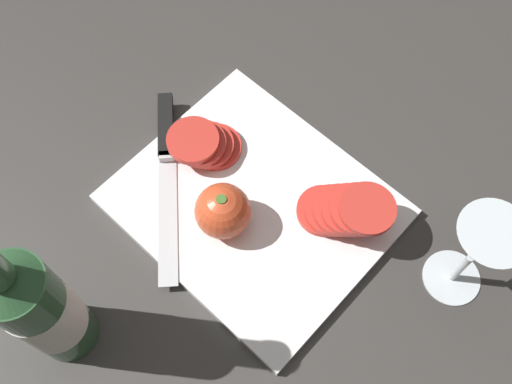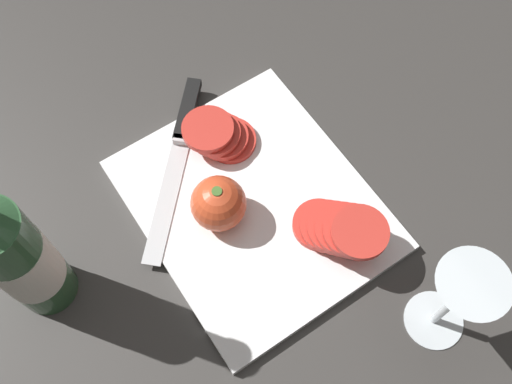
{
  "view_description": "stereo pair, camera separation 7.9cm",
  "coord_description": "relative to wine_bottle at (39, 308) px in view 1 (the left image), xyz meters",
  "views": [
    {
      "loc": [
        -0.24,
        0.25,
        0.75
      ],
      "look_at": [
        -0.01,
        -0.0,
        0.04
      ],
      "focal_mm": 42.0,
      "sensor_mm": 36.0,
      "label": 1
    },
    {
      "loc": [
        -0.29,
        0.19,
        0.75
      ],
      "look_at": [
        -0.01,
        -0.0,
        0.04
      ],
      "focal_mm": 42.0,
      "sensor_mm": 36.0,
      "label": 2
    }
  ],
  "objects": [
    {
      "name": "tomato_slice_stack_far",
      "position": [
        0.05,
        -0.3,
        -0.09
      ],
      "size": [
        0.09,
        0.1,
        0.04
      ],
      "color": "red",
      "rests_on": "cutting_board"
    },
    {
      "name": "cutting_board",
      "position": [
        -0.05,
        -0.29,
        -0.11
      ],
      "size": [
        0.35,
        0.29,
        0.01
      ],
      "color": "white",
      "rests_on": "ground_plane"
    },
    {
      "name": "tomato_slice_stack_near",
      "position": [
        -0.15,
        -0.35,
        -0.08
      ],
      "size": [
        0.12,
        0.09,
        0.06
      ],
      "color": "red",
      "rests_on": "cutting_board"
    },
    {
      "name": "knife",
      "position": [
        0.1,
        -0.26,
        -0.1
      ],
      "size": [
        0.23,
        0.22,
        0.01
      ],
      "rotation": [
        0.0,
        0.0,
        2.39
      ],
      "color": "silver",
      "rests_on": "cutting_board"
    },
    {
      "name": "ground_plane",
      "position": [
        -0.04,
        -0.28,
        -0.12
      ],
      "size": [
        3.0,
        3.0,
        0.0
      ],
      "primitive_type": "plane",
      "color": "#383533"
    },
    {
      "name": "whole_tomato",
      "position": [
        -0.04,
        -0.24,
        -0.07
      ],
      "size": [
        0.07,
        0.07,
        0.07
      ],
      "color": "#DB4C28",
      "rests_on": "cutting_board"
    },
    {
      "name": "wine_glass",
      "position": [
        -0.31,
        -0.39,
        -0.01
      ],
      "size": [
        0.08,
        0.08,
        0.16
      ],
      "color": "silver",
      "rests_on": "ground_plane"
    },
    {
      "name": "wine_bottle",
      "position": [
        0.0,
        0.0,
        0.0
      ],
      "size": [
        0.07,
        0.07,
        0.32
      ],
      "color": "#2D5633",
      "rests_on": "ground_plane"
    }
  ]
}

